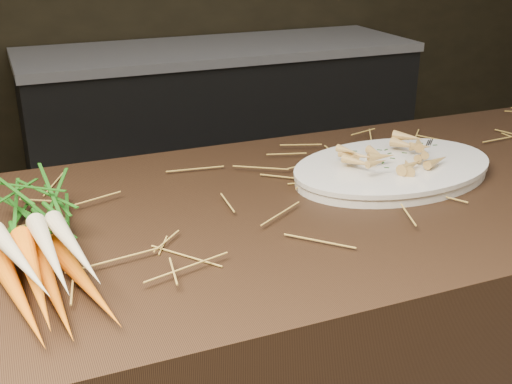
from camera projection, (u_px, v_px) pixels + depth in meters
main_counter at (381, 376)px, 1.39m from camera, size 2.40×0.70×0.90m
back_counter at (221, 132)px, 3.11m from camera, size 1.82×0.62×0.84m
straw_bedding at (399, 180)px, 1.21m from camera, size 1.40×0.60×0.02m
root_veg_bunch at (28, 229)px, 0.94m from camera, size 0.20×0.48×0.09m
serving_platter at (393, 171)px, 1.25m from camera, size 0.44×0.32×0.02m
roasted_veg_heap at (394, 154)px, 1.24m from camera, size 0.22×0.17×0.05m
serving_fork at (456, 155)px, 1.30m from camera, size 0.12×0.12×0.00m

